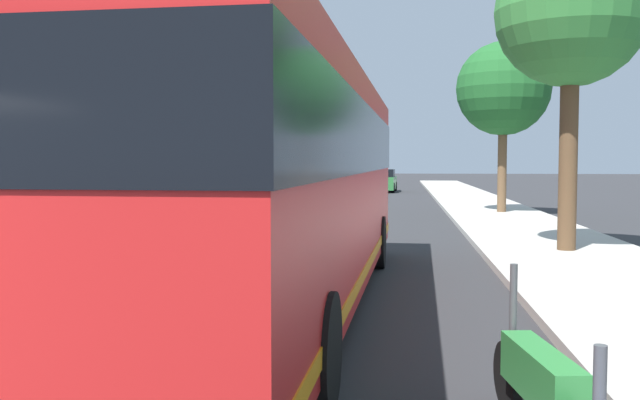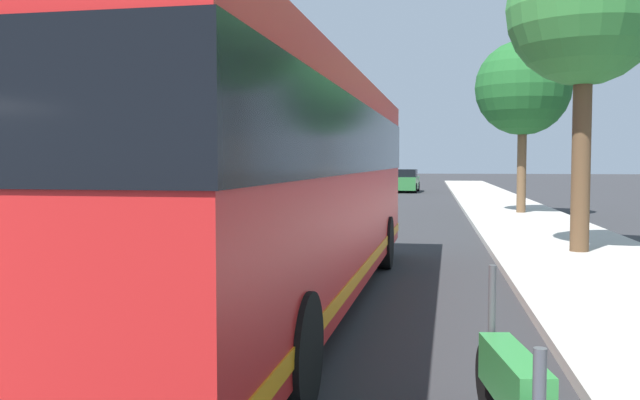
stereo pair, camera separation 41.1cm
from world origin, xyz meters
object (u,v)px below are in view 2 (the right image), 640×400
at_px(motorcycle_by_tree, 513,388).
at_px(car_oncoming, 405,181).
at_px(roadside_tree_mid_block, 584,11).
at_px(roadside_tree_far_block, 523,88).
at_px(coach_bus, 278,176).
at_px(car_far_distant, 343,180).

distance_m(motorcycle_by_tree, car_oncoming, 40.52).
relative_size(roadside_tree_mid_block, roadside_tree_far_block, 1.05).
bearing_deg(car_oncoming, coach_bus, -178.37).
bearing_deg(car_far_distant, car_oncoming, 68.57).
relative_size(coach_bus, roadside_tree_far_block, 1.83).
distance_m(coach_bus, roadside_tree_mid_block, 8.53).
bearing_deg(car_oncoming, roadside_tree_mid_block, -168.68).
bearing_deg(car_far_distant, motorcycle_by_tree, 8.83).
distance_m(coach_bus, motorcycle_by_tree, 5.24).
relative_size(motorcycle_by_tree, car_oncoming, 0.45).
bearing_deg(roadside_tree_mid_block, roadside_tree_far_block, -1.03).
bearing_deg(roadside_tree_mid_block, coach_bus, 138.30).
relative_size(car_far_distant, roadside_tree_mid_block, 0.63).
bearing_deg(car_oncoming, roadside_tree_far_block, -163.04).
height_order(motorcycle_by_tree, roadside_tree_mid_block, roadside_tree_mid_block).
height_order(coach_bus, roadside_tree_far_block, roadside_tree_far_block).
xyz_separation_m(coach_bus, roadside_tree_mid_block, (5.86, -5.22, 3.34)).
height_order(car_oncoming, roadside_tree_mid_block, roadside_tree_mid_block).
bearing_deg(car_oncoming, car_far_distant, 70.95).
bearing_deg(coach_bus, car_oncoming, 1.00).
height_order(coach_bus, roadside_tree_mid_block, roadside_tree_mid_block).
relative_size(coach_bus, roadside_tree_mid_block, 1.74).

